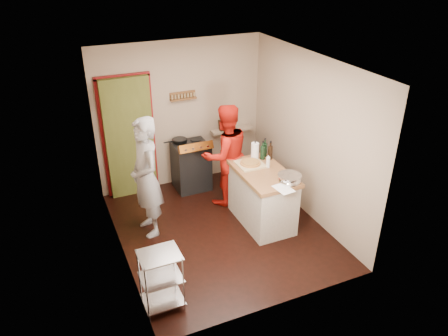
{
  "coord_description": "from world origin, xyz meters",
  "views": [
    {
      "loc": [
        -2.2,
        -5.17,
        3.99
      ],
      "look_at": [
        0.06,
        0.0,
        1.06
      ],
      "focal_mm": 35.0,
      "sensor_mm": 36.0,
      "label": 1
    }
  ],
  "objects_px": {
    "island": "(262,195)",
    "person_stripe": "(146,178)",
    "stove": "(191,165)",
    "person_red": "(226,155)",
    "wire_shelving": "(161,278)"
  },
  "relations": [
    {
      "from": "island",
      "to": "person_stripe",
      "type": "height_order",
      "value": "person_stripe"
    },
    {
      "from": "stove",
      "to": "island",
      "type": "bearing_deg",
      "value": -66.43
    },
    {
      "from": "person_stripe",
      "to": "person_red",
      "type": "relative_size",
      "value": 1.07
    },
    {
      "from": "stove",
      "to": "person_red",
      "type": "bearing_deg",
      "value": -60.96
    },
    {
      "from": "stove",
      "to": "person_red",
      "type": "distance_m",
      "value": 0.88
    },
    {
      "from": "person_red",
      "to": "person_stripe",
      "type": "bearing_deg",
      "value": 7.44
    },
    {
      "from": "wire_shelving",
      "to": "person_stripe",
      "type": "height_order",
      "value": "person_stripe"
    },
    {
      "from": "island",
      "to": "person_red",
      "type": "relative_size",
      "value": 0.77
    },
    {
      "from": "island",
      "to": "person_stripe",
      "type": "distance_m",
      "value": 1.82
    },
    {
      "from": "wire_shelving",
      "to": "island",
      "type": "height_order",
      "value": "island"
    },
    {
      "from": "island",
      "to": "person_stripe",
      "type": "bearing_deg",
      "value": 164.49
    },
    {
      "from": "person_stripe",
      "to": "person_red",
      "type": "bearing_deg",
      "value": 97.57
    },
    {
      "from": "stove",
      "to": "person_red",
      "type": "xyz_separation_m",
      "value": [
        0.37,
        -0.67,
        0.42
      ]
    },
    {
      "from": "wire_shelving",
      "to": "person_red",
      "type": "distance_m",
      "value": 2.62
    },
    {
      "from": "wire_shelving",
      "to": "stove",
      "type": "bearing_deg",
      "value": 63.15
    }
  ]
}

